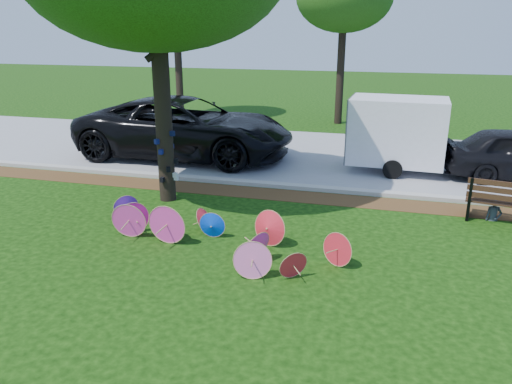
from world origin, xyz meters
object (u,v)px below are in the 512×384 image
(parasol_pile, at_px, (203,230))
(cargo_trailer, at_px, (397,131))
(black_van, at_px, (186,128))
(person_left, at_px, (496,199))
(park_bench, at_px, (512,201))

(parasol_pile, bearing_deg, cargo_trailer, 60.90)
(parasol_pile, bearing_deg, black_van, 114.95)
(person_left, bearing_deg, parasol_pile, -164.80)
(cargo_trailer, distance_m, park_bench, 4.89)
(park_bench, bearing_deg, person_left, -177.47)
(black_van, bearing_deg, cargo_trailer, -89.47)
(black_van, relative_size, park_bench, 3.67)
(park_bench, distance_m, person_left, 0.35)
(parasol_pile, distance_m, cargo_trailer, 8.26)
(black_van, xyz_separation_m, person_left, (9.69, -3.92, -0.52))
(parasol_pile, bearing_deg, person_left, 26.90)
(black_van, relative_size, cargo_trailer, 2.59)
(parasol_pile, distance_m, black_van, 7.91)
(parasol_pile, xyz_separation_m, person_left, (6.37, 3.23, 0.18))
(parasol_pile, height_order, cargo_trailer, cargo_trailer)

